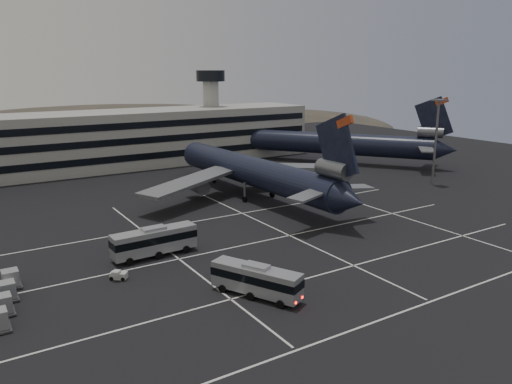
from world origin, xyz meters
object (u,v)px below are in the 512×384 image
(trijet_main, at_px, (254,172))
(tug_a, at_px, (8,292))
(bus_near, at_px, (256,279))
(bus_far, at_px, (154,240))

(trijet_main, bearing_deg, tug_a, -156.21)
(bus_near, xyz_separation_m, tug_a, (-23.27, 14.39, -1.43))
(trijet_main, height_order, tug_a, trijet_main)
(trijet_main, relative_size, bus_far, 4.97)
(bus_near, distance_m, bus_far, 18.26)
(bus_near, height_order, tug_a, bus_near)
(trijet_main, height_order, bus_near, trijet_main)
(bus_far, bearing_deg, tug_a, 97.64)
(bus_near, height_order, bus_far, bus_far)
(tug_a, bearing_deg, trijet_main, 44.12)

